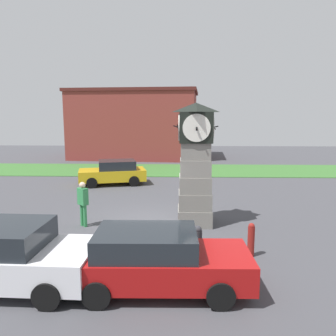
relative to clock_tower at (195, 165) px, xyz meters
name	(u,v)px	position (x,y,z in m)	size (l,w,h in m)	color
ground_plane	(148,221)	(-1.86, 0.26, -2.35)	(70.53, 70.53, 0.00)	#424247
clock_tower	(195,165)	(0.00, 0.00, 0.00)	(1.70, 1.68, 4.70)	gray
bollard_near_tower	(251,239)	(1.55, -3.00, -1.82)	(0.21, 0.21, 1.04)	maroon
bollard_mid_row	(197,242)	(-0.06, -3.17, -1.85)	(0.27, 0.27, 1.00)	#333338
car_near_tower	(9,255)	(-4.80, -4.98, -1.55)	(4.12, 2.18, 1.58)	silver
car_by_building	(156,259)	(-1.17, -5.00, -1.59)	(4.40, 2.00, 1.48)	#A51111
car_far_lot	(114,172)	(-4.70, 7.56, -1.58)	(4.38, 2.81, 1.50)	gold
pedestrian_near_bench	(83,201)	(-4.28, -0.43, -1.35)	(0.46, 0.44, 1.73)	#338C4C
warehouse_blue_far	(136,124)	(-5.14, 21.81, 1.10)	(13.27, 8.81, 6.88)	maroon
grass_verge_far	(176,170)	(-0.81, 13.19, -2.33)	(42.32, 6.13, 0.04)	#386B2D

